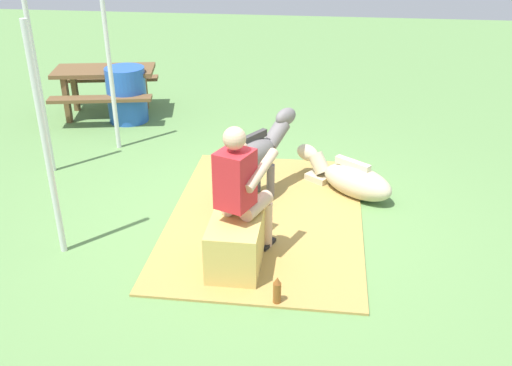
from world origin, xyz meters
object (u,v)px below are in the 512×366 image
at_px(pony_standing, 253,154).
at_px(soda_bottle, 277,291).
at_px(pony_lying, 350,179).
at_px(tent_pole_left, 46,146).
at_px(picnic_bench, 105,80).
at_px(hay_bale, 235,245).
at_px(person_seated, 242,187).
at_px(tent_pole_right, 110,69).
at_px(water_barrel, 127,95).
at_px(tent_pole_mid, 39,85).

xyz_separation_m(pony_standing, soda_bottle, (-1.79, -0.44, -0.44)).
distance_m(pony_lying, tent_pole_left, 3.31).
bearing_deg(pony_standing, picnic_bench, 45.79).
bearing_deg(hay_bale, person_seated, -15.48).
bearing_deg(pony_standing, person_seated, -177.26).
bearing_deg(tent_pole_right, pony_lying, -107.64).
bearing_deg(person_seated, tent_pole_left, 92.54).
bearing_deg(tent_pole_left, picnic_bench, 13.94).
height_order(pony_lying, water_barrel, water_barrel).
bearing_deg(tent_pole_left, pony_standing, -53.90).
bearing_deg(pony_standing, soda_bottle, -166.28).
bearing_deg(tent_pole_left, pony_lying, -60.56).
height_order(tent_pole_right, picnic_bench, tent_pole_right).
distance_m(hay_bale, pony_standing, 1.35).
distance_m(pony_standing, picnic_bench, 3.68).
relative_size(person_seated, tent_pole_right, 0.62).
relative_size(soda_bottle, tent_pole_left, 0.12).
bearing_deg(person_seated, hay_bale, 164.52).
distance_m(person_seated, pony_lying, 1.90).
bearing_deg(hay_bale, picnic_bench, 34.32).
bearing_deg(tent_pole_right, person_seated, -139.84).
distance_m(person_seated, soda_bottle, 0.97).
xyz_separation_m(pony_lying, tent_pole_right, (0.99, 3.12, 0.91)).
distance_m(tent_pole_left, picnic_bench, 3.95).
height_order(person_seated, water_barrel, person_seated).
bearing_deg(pony_lying, tent_pole_left, 119.44).
height_order(pony_standing, pony_lying, pony_standing).
distance_m(person_seated, picnic_bench, 4.59).
relative_size(person_seated, tent_pole_left, 0.62).
distance_m(soda_bottle, tent_pole_right, 4.10).
relative_size(person_seated, pony_standing, 1.15).
bearing_deg(pony_lying, tent_pole_mid, 87.47).
xyz_separation_m(person_seated, pony_standing, (1.16, 0.06, -0.18)).
bearing_deg(tent_pole_right, tent_pole_mid, 145.83).
relative_size(tent_pole_right, picnic_bench, 1.28).
bearing_deg(soda_bottle, tent_pole_left, 75.25).
xyz_separation_m(pony_standing, tent_pole_left, (-1.23, 1.69, 0.53)).
height_order(hay_bale, picnic_bench, picnic_bench).
bearing_deg(picnic_bench, pony_standing, -134.21).
distance_m(pony_lying, tent_pole_mid, 3.80).
xyz_separation_m(tent_pole_left, tent_pole_right, (2.56, 0.35, 0.00)).
bearing_deg(picnic_bench, person_seated, -144.12).
distance_m(pony_standing, pony_lying, 1.20).
relative_size(pony_lying, tent_pole_left, 0.56).
height_order(pony_standing, water_barrel, pony_standing).
bearing_deg(tent_pole_mid, picnic_bench, 0.91).
xyz_separation_m(hay_bale, picnic_bench, (3.88, 2.65, 0.33)).
bearing_deg(water_barrel, picnic_bench, 63.80).
distance_m(pony_lying, tent_pole_right, 3.40).
bearing_deg(tent_pole_mid, soda_bottle, -126.98).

